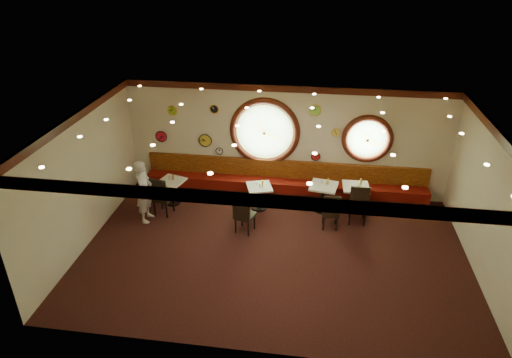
% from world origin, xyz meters
% --- Properties ---
extents(floor, '(9.00, 6.00, 0.00)m').
position_xyz_m(floor, '(0.00, 0.00, 0.00)').
color(floor, black).
rests_on(floor, ground).
extents(ceiling, '(9.00, 6.00, 0.02)m').
position_xyz_m(ceiling, '(0.00, 0.00, 3.20)').
color(ceiling, '#B08831').
rests_on(ceiling, wall_back).
extents(wall_back, '(9.00, 0.02, 3.20)m').
position_xyz_m(wall_back, '(0.00, 3.00, 1.60)').
color(wall_back, beige).
rests_on(wall_back, floor).
extents(wall_front, '(9.00, 0.02, 3.20)m').
position_xyz_m(wall_front, '(0.00, -3.00, 1.60)').
color(wall_front, beige).
rests_on(wall_front, floor).
extents(wall_left, '(0.02, 6.00, 3.20)m').
position_xyz_m(wall_left, '(-4.50, 0.00, 1.60)').
color(wall_left, beige).
rests_on(wall_left, floor).
extents(wall_right, '(0.02, 6.00, 3.20)m').
position_xyz_m(wall_right, '(4.50, 0.00, 1.60)').
color(wall_right, beige).
rests_on(wall_right, floor).
extents(molding_back, '(9.00, 0.10, 0.18)m').
position_xyz_m(molding_back, '(0.00, 2.95, 3.11)').
color(molding_back, '#3D130B').
rests_on(molding_back, wall_back).
extents(molding_front, '(9.00, 0.10, 0.18)m').
position_xyz_m(molding_front, '(0.00, -2.95, 3.11)').
color(molding_front, '#3D130B').
rests_on(molding_front, wall_back).
extents(molding_left, '(0.10, 6.00, 0.18)m').
position_xyz_m(molding_left, '(-4.45, 0.00, 3.11)').
color(molding_left, '#3D130B').
rests_on(molding_left, wall_back).
extents(molding_right, '(0.10, 6.00, 0.18)m').
position_xyz_m(molding_right, '(4.45, 0.00, 3.11)').
color(molding_right, '#3D130B').
rests_on(molding_right, wall_back).
extents(banquette_base, '(8.00, 0.55, 0.20)m').
position_xyz_m(banquette_base, '(0.00, 2.72, 0.10)').
color(banquette_base, black).
rests_on(banquette_base, floor).
extents(banquette_seat, '(8.00, 0.55, 0.30)m').
position_xyz_m(banquette_seat, '(0.00, 2.72, 0.35)').
color(banquette_seat, '#5B0C07').
rests_on(banquette_seat, banquette_base).
extents(banquette_back, '(8.00, 0.10, 0.55)m').
position_xyz_m(banquette_back, '(0.00, 2.94, 0.75)').
color(banquette_back, '#5D0F07').
rests_on(banquette_back, wall_back).
extents(porthole_left_glass, '(1.66, 0.02, 1.66)m').
position_xyz_m(porthole_left_glass, '(-0.60, 3.00, 1.85)').
color(porthole_left_glass, '#7AAC67').
rests_on(porthole_left_glass, wall_back).
extents(porthole_left_frame, '(1.98, 0.18, 1.98)m').
position_xyz_m(porthole_left_frame, '(-0.60, 2.98, 1.85)').
color(porthole_left_frame, '#3D130B').
rests_on(porthole_left_frame, wall_back).
extents(porthole_left_ring, '(1.61, 0.03, 1.61)m').
position_xyz_m(porthole_left_ring, '(-0.60, 2.95, 1.85)').
color(porthole_left_ring, gold).
rests_on(porthole_left_ring, wall_back).
extents(porthole_right_glass, '(1.10, 0.02, 1.10)m').
position_xyz_m(porthole_right_glass, '(2.20, 3.00, 1.80)').
color(porthole_right_glass, '#7AAC67').
rests_on(porthole_right_glass, wall_back).
extents(porthole_right_frame, '(1.38, 0.18, 1.38)m').
position_xyz_m(porthole_right_frame, '(2.20, 2.98, 1.80)').
color(porthole_right_frame, '#3D130B').
rests_on(porthole_right_frame, wall_back).
extents(porthole_right_ring, '(1.09, 0.03, 1.09)m').
position_xyz_m(porthole_right_ring, '(2.20, 2.95, 1.80)').
color(porthole_right_ring, gold).
rests_on(porthole_right_ring, wall_back).
extents(wall_clock_0, '(0.36, 0.03, 0.36)m').
position_xyz_m(wall_clock_0, '(-2.30, 2.96, 1.50)').
color(wall_clock_0, gold).
rests_on(wall_clock_0, wall_back).
extents(wall_clock_1, '(0.32, 0.03, 0.32)m').
position_xyz_m(wall_clock_1, '(-3.60, 2.96, 1.55)').
color(wall_clock_1, red).
rests_on(wall_clock_1, wall_back).
extents(wall_clock_2, '(0.24, 0.03, 0.24)m').
position_xyz_m(wall_clock_2, '(-2.00, 2.96, 2.45)').
color(wall_clock_2, black).
rests_on(wall_clock_2, wall_back).
extents(wall_clock_3, '(0.30, 0.03, 0.30)m').
position_xyz_m(wall_clock_3, '(0.75, 2.96, 2.55)').
color(wall_clock_3, '#84D241').
rests_on(wall_clock_3, wall_back).
extents(wall_clock_4, '(0.26, 0.03, 0.26)m').
position_xyz_m(wall_clock_4, '(-3.20, 2.96, 2.35)').
color(wall_clock_4, '#91BF26').
rests_on(wall_clock_4, wall_back).
extents(wall_clock_5, '(0.20, 0.03, 0.20)m').
position_xyz_m(wall_clock_5, '(-1.90, 2.96, 1.20)').
color(wall_clock_5, white).
rests_on(wall_clock_5, wall_back).
extents(wall_clock_6, '(0.22, 0.03, 0.22)m').
position_xyz_m(wall_clock_6, '(1.35, 2.96, 1.95)').
color(wall_clock_6, '#DDC749').
rests_on(wall_clock_6, wall_back).
extents(wall_clock_7, '(0.24, 0.03, 0.24)m').
position_xyz_m(wall_clock_7, '(0.85, 2.96, 1.20)').
color(wall_clock_7, red).
rests_on(wall_clock_7, wall_back).
extents(table_a, '(0.81, 0.81, 0.72)m').
position_xyz_m(table_a, '(-3.04, 1.88, 0.45)').
color(table_a, black).
rests_on(table_a, floor).
extents(table_b, '(0.80, 0.80, 0.70)m').
position_xyz_m(table_b, '(-0.60, 1.92, 0.44)').
color(table_b, black).
rests_on(table_b, floor).
extents(table_c, '(0.81, 0.81, 0.77)m').
position_xyz_m(table_c, '(1.11, 2.08, 0.49)').
color(table_c, black).
rests_on(table_c, floor).
extents(table_d, '(0.71, 0.71, 0.76)m').
position_xyz_m(table_d, '(1.96, 2.17, 0.48)').
color(table_d, black).
rests_on(table_d, floor).
extents(chair_a, '(0.55, 0.55, 0.69)m').
position_xyz_m(chair_a, '(-3.13, 1.23, 0.64)').
color(chair_a, black).
rests_on(chair_a, floor).
extents(chair_b, '(0.57, 0.57, 0.67)m').
position_xyz_m(chair_b, '(-0.84, 0.69, 0.62)').
color(chair_b, black).
rests_on(chair_b, floor).
extents(chair_c, '(0.44, 0.44, 0.62)m').
position_xyz_m(chair_c, '(1.31, 1.18, 0.57)').
color(chair_c, black).
rests_on(chair_c, floor).
extents(chair_d, '(0.49, 0.49, 0.71)m').
position_xyz_m(chair_d, '(2.01, 1.52, 0.66)').
color(chair_d, black).
rests_on(chair_d, floor).
extents(condiment_a_salt, '(0.04, 0.04, 0.11)m').
position_xyz_m(condiment_a_salt, '(-3.10, 1.91, 0.78)').
color(condiment_a_salt, silver).
rests_on(condiment_a_salt, table_a).
extents(condiment_b_salt, '(0.03, 0.03, 0.09)m').
position_xyz_m(condiment_b_salt, '(-0.69, 2.00, 0.75)').
color(condiment_b_salt, silver).
rests_on(condiment_b_salt, table_b).
extents(condiment_c_salt, '(0.03, 0.03, 0.10)m').
position_xyz_m(condiment_c_salt, '(1.06, 2.15, 0.82)').
color(condiment_c_salt, silver).
rests_on(condiment_c_salt, table_c).
extents(condiment_d_salt, '(0.03, 0.03, 0.10)m').
position_xyz_m(condiment_d_salt, '(1.94, 2.18, 0.81)').
color(condiment_d_salt, silver).
rests_on(condiment_d_salt, table_d).
extents(condiment_a_pepper, '(0.04, 0.04, 0.10)m').
position_xyz_m(condiment_a_pepper, '(-3.02, 1.89, 0.77)').
color(condiment_a_pepper, silver).
rests_on(condiment_a_pepper, table_a).
extents(condiment_b_pepper, '(0.04, 0.04, 0.10)m').
position_xyz_m(condiment_b_pepper, '(-0.59, 1.91, 0.75)').
color(condiment_b_pepper, silver).
rests_on(condiment_b_pepper, table_b).
extents(condiment_c_pepper, '(0.03, 0.03, 0.09)m').
position_xyz_m(condiment_c_pepper, '(1.18, 2.09, 0.82)').
color(condiment_c_pepper, silver).
rests_on(condiment_c_pepper, table_c).
extents(condiment_d_pepper, '(0.03, 0.03, 0.09)m').
position_xyz_m(condiment_d_pepper, '(2.04, 2.17, 0.80)').
color(condiment_d_pepper, silver).
rests_on(condiment_d_pepper, table_d).
extents(condiment_a_bottle, '(0.05, 0.05, 0.15)m').
position_xyz_m(condiment_a_bottle, '(-3.00, 1.93, 0.79)').
color(condiment_a_bottle, gold).
rests_on(condiment_a_bottle, table_a).
extents(condiment_b_bottle, '(0.05, 0.05, 0.16)m').
position_xyz_m(condiment_b_bottle, '(-0.52, 1.95, 0.78)').
color(condiment_b_bottle, gold).
rests_on(condiment_b_bottle, table_b).
extents(condiment_c_bottle, '(0.06, 0.06, 0.18)m').
position_xyz_m(condiment_c_bottle, '(1.22, 2.14, 0.86)').
color(condiment_c_bottle, gold).
rests_on(condiment_c_bottle, table_c).
extents(condiment_d_bottle, '(0.05, 0.05, 0.17)m').
position_xyz_m(condiment_d_bottle, '(2.08, 2.28, 0.84)').
color(condiment_d_bottle, gold).
rests_on(condiment_d_bottle, table_d).
extents(waiter, '(0.41, 0.62, 1.70)m').
position_xyz_m(waiter, '(-3.45, 0.96, 0.85)').
color(waiter, silver).
rests_on(waiter, floor).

